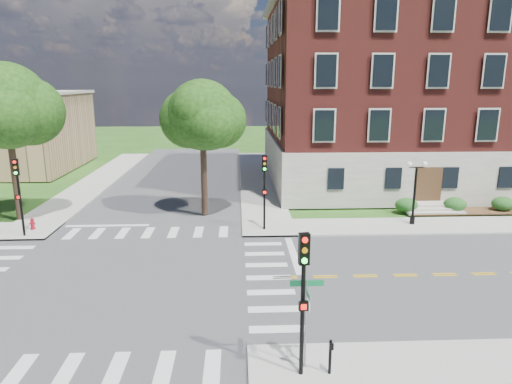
{
  "coord_description": "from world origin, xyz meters",
  "views": [
    {
      "loc": [
        5.69,
        -20.69,
        9.33
      ],
      "look_at": [
        6.78,
        4.77,
        3.2
      ],
      "focal_mm": 32.0,
      "sensor_mm": 36.0,
      "label": 1
    }
  ],
  "objects_px": {
    "traffic_signal_ne": "(264,183)",
    "traffic_signal_nw": "(18,187)",
    "fire_hydrant": "(32,224)",
    "street_sign_pole": "(307,306)",
    "traffic_signal_se": "(303,287)",
    "push_button_post": "(330,355)",
    "twin_lamp_west": "(415,189)"
  },
  "relations": [
    {
      "from": "traffic_signal_ne",
      "to": "traffic_signal_nw",
      "type": "distance_m",
      "value": 14.91
    },
    {
      "from": "fire_hydrant",
      "to": "street_sign_pole",
      "type": "bearing_deg",
      "value": -44.78
    },
    {
      "from": "traffic_signal_se",
      "to": "fire_hydrant",
      "type": "relative_size",
      "value": 6.4
    },
    {
      "from": "street_sign_pole",
      "to": "fire_hydrant",
      "type": "height_order",
      "value": "street_sign_pole"
    },
    {
      "from": "traffic_signal_se",
      "to": "fire_hydrant",
      "type": "bearing_deg",
      "value": 134.14
    },
    {
      "from": "traffic_signal_nw",
      "to": "fire_hydrant",
      "type": "xyz_separation_m",
      "value": [
        -0.01,
        1.25,
        -2.72
      ]
    },
    {
      "from": "street_sign_pole",
      "to": "fire_hydrant",
      "type": "bearing_deg",
      "value": 135.22
    },
    {
      "from": "traffic_signal_se",
      "to": "traffic_signal_ne",
      "type": "height_order",
      "value": "same"
    },
    {
      "from": "push_button_post",
      "to": "street_sign_pole",
      "type": "bearing_deg",
      "value": 149.95
    },
    {
      "from": "traffic_signal_se",
      "to": "street_sign_pole",
      "type": "relative_size",
      "value": 1.55
    },
    {
      "from": "twin_lamp_west",
      "to": "fire_hydrant",
      "type": "distance_m",
      "value": 24.96
    },
    {
      "from": "traffic_signal_nw",
      "to": "fire_hydrant",
      "type": "distance_m",
      "value": 3.0
    },
    {
      "from": "traffic_signal_nw",
      "to": "push_button_post",
      "type": "height_order",
      "value": "traffic_signal_nw"
    },
    {
      "from": "traffic_signal_nw",
      "to": "twin_lamp_west",
      "type": "relative_size",
      "value": 1.13
    },
    {
      "from": "traffic_signal_ne",
      "to": "push_button_post",
      "type": "xyz_separation_m",
      "value": [
        1.21,
        -15.07,
        -2.39
      ]
    },
    {
      "from": "traffic_signal_ne",
      "to": "twin_lamp_west",
      "type": "distance_m",
      "value": 10.01
    },
    {
      "from": "twin_lamp_west",
      "to": "push_button_post",
      "type": "relative_size",
      "value": 3.53
    },
    {
      "from": "traffic_signal_ne",
      "to": "traffic_signal_nw",
      "type": "xyz_separation_m",
      "value": [
        -14.9,
        -0.63,
        0.0
      ]
    },
    {
      "from": "street_sign_pole",
      "to": "fire_hydrant",
      "type": "distance_m",
      "value": 21.75
    },
    {
      "from": "twin_lamp_west",
      "to": "fire_hydrant",
      "type": "relative_size",
      "value": 5.64
    },
    {
      "from": "traffic_signal_nw",
      "to": "traffic_signal_ne",
      "type": "bearing_deg",
      "value": 2.41
    },
    {
      "from": "street_sign_pole",
      "to": "twin_lamp_west",
      "type": "bearing_deg",
      "value": 58.3
    },
    {
      "from": "traffic_signal_se",
      "to": "twin_lamp_west",
      "type": "bearing_deg",
      "value": 58.45
    },
    {
      "from": "traffic_signal_se",
      "to": "traffic_signal_nw",
      "type": "height_order",
      "value": "same"
    },
    {
      "from": "traffic_signal_nw",
      "to": "twin_lamp_west",
      "type": "bearing_deg",
      "value": 3.11
    },
    {
      "from": "traffic_signal_nw",
      "to": "push_button_post",
      "type": "distance_m",
      "value": 21.77
    },
    {
      "from": "traffic_signal_se",
      "to": "traffic_signal_ne",
      "type": "xyz_separation_m",
      "value": [
        -0.29,
        15.03,
        0.0
      ]
    },
    {
      "from": "twin_lamp_west",
      "to": "push_button_post",
      "type": "distance_m",
      "value": 18.13
    },
    {
      "from": "traffic_signal_se",
      "to": "traffic_signal_ne",
      "type": "bearing_deg",
      "value": 91.09
    },
    {
      "from": "street_sign_pole",
      "to": "push_button_post",
      "type": "bearing_deg",
      "value": -30.05
    },
    {
      "from": "traffic_signal_ne",
      "to": "street_sign_pole",
      "type": "xyz_separation_m",
      "value": [
        0.47,
        -14.64,
        -0.88
      ]
    },
    {
      "from": "traffic_signal_ne",
      "to": "push_button_post",
      "type": "relative_size",
      "value": 4.0
    }
  ]
}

